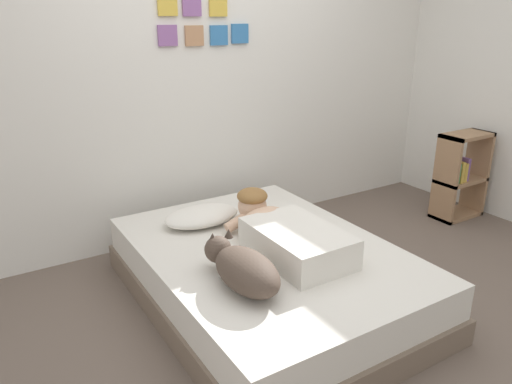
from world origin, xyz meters
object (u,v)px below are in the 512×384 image
(pillow, at_px, (202,216))
(cell_phone, at_px, (315,257))
(dog, at_px, (243,268))
(coffee_cup, at_px, (271,217))
(bookshelf, at_px, (460,175))
(person_lying, at_px, (284,232))
(bed, at_px, (267,274))

(pillow, xyz_separation_m, cell_phone, (0.34, -0.79, -0.05))
(dog, height_order, coffee_cup, dog)
(dog, distance_m, coffee_cup, 0.85)
(cell_phone, height_order, bookshelf, bookshelf)
(person_lying, xyz_separation_m, dog, (-0.43, -0.25, -0.00))
(bed, relative_size, person_lying, 2.11)
(person_lying, distance_m, bookshelf, 2.09)
(cell_phone, bearing_deg, coffee_cup, 83.38)
(bed, bearing_deg, cell_phone, -56.61)
(cell_phone, xyz_separation_m, bookshelf, (1.99, 0.51, 0.02))
(bed, bearing_deg, person_lying, -31.53)
(bed, relative_size, cell_phone, 13.85)
(cell_phone, bearing_deg, bed, 123.39)
(bookshelf, bearing_deg, coffee_cup, 178.38)
(dog, relative_size, cell_phone, 4.11)
(pillow, relative_size, bookshelf, 0.69)
(bed, distance_m, bookshelf, 2.18)
(dog, bearing_deg, bookshelf, 12.68)
(person_lying, height_order, coffee_cup, person_lying)
(bed, height_order, cell_phone, cell_phone)
(cell_phone, bearing_deg, pillow, 113.41)
(pillow, height_order, dog, dog)
(dog, bearing_deg, bed, 41.20)
(coffee_cup, bearing_deg, bed, -126.54)
(coffee_cup, bearing_deg, pillow, 151.20)
(pillow, height_order, person_lying, person_lying)
(bed, relative_size, coffee_cup, 15.51)
(bed, relative_size, pillow, 3.73)
(person_lying, distance_m, coffee_cup, 0.40)
(person_lying, relative_size, coffee_cup, 7.36)
(pillow, bearing_deg, cell_phone, -66.59)
(person_lying, distance_m, dog, 0.50)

